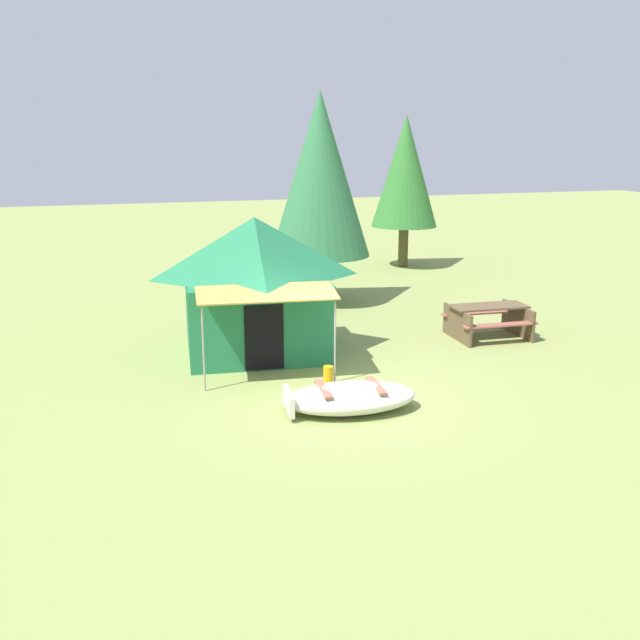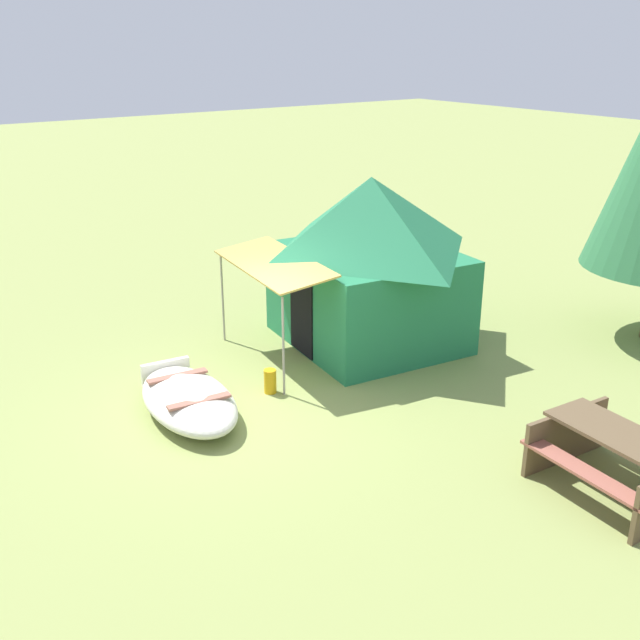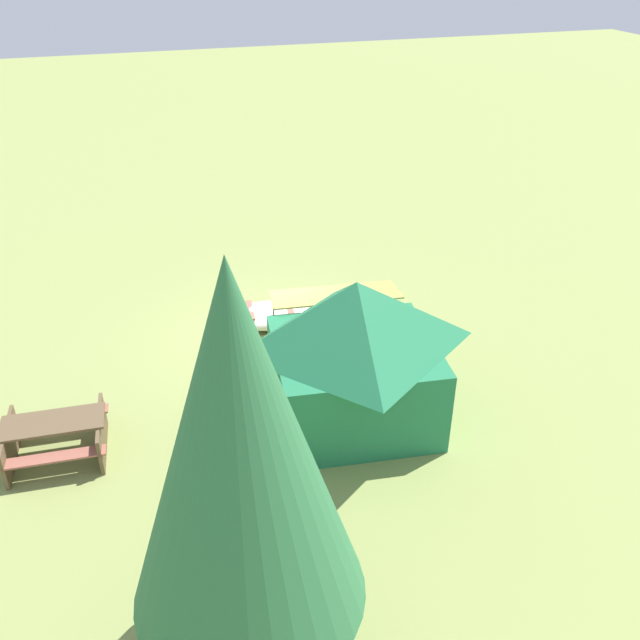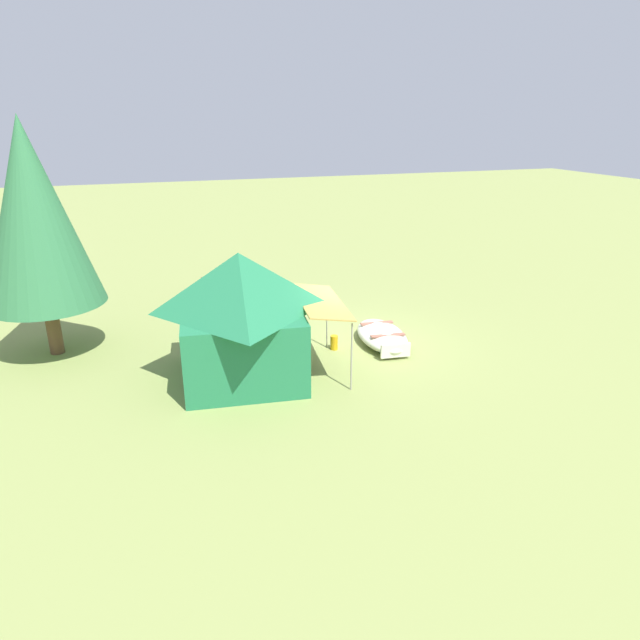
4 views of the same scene
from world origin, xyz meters
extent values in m
plane|color=#86934D|center=(0.00, 0.00, 0.00)|extent=(80.00, 80.00, 0.00)
ellipsoid|color=silver|center=(-0.20, -0.72, 0.23)|extent=(2.37, 1.40, 0.45)
ellipsoid|color=#4D4C45|center=(-0.20, -0.72, 0.26)|extent=(2.17, 1.25, 0.16)
cube|color=#955C49|center=(0.25, -0.77, 0.41)|extent=(0.24, 0.89, 0.04)
cube|color=#955C49|center=(-0.64, -0.67, 0.41)|extent=(0.24, 0.89, 0.04)
cube|color=silver|center=(-1.23, -0.61, 0.25)|extent=(0.16, 0.75, 0.35)
cube|color=#217348|center=(-0.89, 3.05, 0.81)|extent=(3.15, 2.90, 1.62)
pyramid|color=#217348|center=(-0.89, 3.05, 2.25)|extent=(3.40, 3.13, 1.25)
cube|color=black|center=(-1.04, 1.76, 0.68)|extent=(0.76, 0.12, 1.30)
cube|color=#BA9846|center=(-1.10, 1.27, 1.67)|extent=(2.67, 1.30, 0.16)
cylinder|color=gray|center=(0.04, 0.71, 0.77)|extent=(0.04, 0.04, 1.54)
cylinder|color=gray|center=(-2.34, 1.00, 0.77)|extent=(0.04, 0.04, 1.54)
cube|color=brown|center=(4.39, 2.53, 0.73)|extent=(1.76, 0.82, 0.04)
cube|color=#9B5746|center=(4.43, 3.11, 0.44)|extent=(1.73, 0.37, 0.04)
cube|color=#9B5746|center=(4.35, 1.96, 0.44)|extent=(1.73, 0.37, 0.04)
cube|color=brown|center=(5.15, 2.48, 0.36)|extent=(0.15, 1.41, 0.71)
cube|color=brown|center=(3.63, 2.58, 0.36)|extent=(0.15, 1.41, 0.71)
cube|color=#2D8C5B|center=(-0.66, 2.20, 0.18)|extent=(0.41, 0.59, 0.36)
cylinder|color=gold|center=(-0.13, 0.58, 0.18)|extent=(0.25, 0.25, 0.37)
cylinder|color=brown|center=(1.91, 7.23, 0.65)|extent=(0.34, 0.34, 1.31)
cone|color=#2F7042|center=(1.91, 7.23, 3.48)|extent=(2.71, 2.71, 4.35)
camera|label=1|loc=(-4.21, -11.26, 4.45)|focal=40.23mm
camera|label=2|loc=(8.46, -4.59, 5.02)|focal=41.61mm
camera|label=3|loc=(2.65, 12.40, 8.09)|focal=37.64mm
camera|label=4|loc=(-12.44, 5.14, 5.62)|focal=31.42mm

